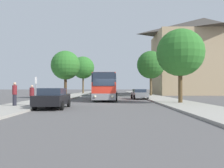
% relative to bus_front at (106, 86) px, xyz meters
% --- Properties ---
extents(ground_plane, '(300.00, 300.00, 0.00)m').
position_rel_bus_front_xyz_m(ground_plane, '(0.30, -6.06, -1.74)').
color(ground_plane, '#565454').
rests_on(ground_plane, ground).
extents(sidewalk_left, '(4.00, 120.00, 0.15)m').
position_rel_bus_front_xyz_m(sidewalk_left, '(-6.70, -6.06, -1.66)').
color(sidewalk_left, '#A39E93').
rests_on(sidewalk_left, ground_plane).
extents(sidewalk_right, '(4.00, 120.00, 0.15)m').
position_rel_bus_front_xyz_m(sidewalk_right, '(7.30, -6.06, -1.66)').
color(sidewalk_right, '#A39E93').
rests_on(sidewalk_right, ground_plane).
extents(building_right_background, '(21.42, 12.13, 17.17)m').
position_rel_bus_front_xyz_m(building_right_background, '(21.14, 19.97, 6.84)').
color(building_right_background, tan).
rests_on(building_right_background, ground_plane).
extents(bus_front, '(2.99, 11.83, 3.24)m').
position_rel_bus_front_xyz_m(bus_front, '(0.00, 0.00, 0.00)').
color(bus_front, gray).
rests_on(bus_front, ground_plane).
extents(bus_middle, '(3.01, 10.93, 3.24)m').
position_rel_bus_front_xyz_m(bus_middle, '(-0.39, 13.40, -0.01)').
color(bus_middle, silver).
rests_on(bus_middle, ground_plane).
extents(bus_rear, '(3.00, 11.89, 3.48)m').
position_rel_bus_front_xyz_m(bus_rear, '(-0.35, 27.82, 0.12)').
color(bus_rear, '#2D2D2D').
rests_on(bus_rear, ground_plane).
extents(parked_car_left_curb, '(2.21, 4.22, 1.56)m').
position_rel_bus_front_xyz_m(parked_car_left_curb, '(-3.73, -11.90, -0.93)').
color(parked_car_left_curb, black).
rests_on(parked_car_left_curb, ground_plane).
extents(parked_car_right_near, '(2.17, 4.06, 1.37)m').
position_rel_bus_front_xyz_m(parked_car_right_near, '(4.49, 1.36, -1.01)').
color(parked_car_right_near, slate).
rests_on(parked_car_right_near, ground_plane).
extents(bus_stop_sign, '(0.08, 0.45, 2.47)m').
position_rel_bus_front_xyz_m(bus_stop_sign, '(-6.17, -8.69, -0.05)').
color(bus_stop_sign, gray).
rests_on(bus_stop_sign, sidewalk_left).
extents(pedestrian_waiting_near, '(0.36, 0.36, 1.66)m').
position_rel_bus_front_xyz_m(pedestrian_waiting_near, '(-5.67, -11.00, -0.75)').
color(pedestrian_waiting_near, '#23232D').
rests_on(pedestrian_waiting_near, sidewalk_left).
extents(pedestrian_waiting_far, '(0.36, 0.36, 1.88)m').
position_rel_bus_front_xyz_m(pedestrian_waiting_far, '(-7.05, -11.05, -0.63)').
color(pedestrian_waiting_far, '#23232D').
rests_on(pedestrian_waiting_far, sidewalk_left).
extents(tree_left_near, '(5.56, 5.56, 9.20)m').
position_rel_bus_front_xyz_m(tree_left_near, '(-6.65, 25.81, 4.81)').
color(tree_left_near, brown).
rests_on(tree_left_near, sidewalk_left).
extents(tree_left_far, '(4.16, 4.16, 6.75)m').
position_rel_bus_front_xyz_m(tree_left_far, '(-5.98, 2.76, 3.06)').
color(tree_left_far, '#47331E').
rests_on(tree_left_far, sidewalk_left).
extents(tree_right_near, '(5.06, 5.06, 8.13)m').
position_rel_bus_front_xyz_m(tree_right_near, '(7.76, 11.25, 3.99)').
color(tree_right_near, brown).
rests_on(tree_right_near, sidewalk_right).
extents(tree_right_mid, '(4.59, 4.59, 7.15)m').
position_rel_bus_front_xyz_m(tree_right_mid, '(7.42, -7.37, 3.25)').
color(tree_right_mid, '#513D23').
rests_on(tree_right_mid, sidewalk_right).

